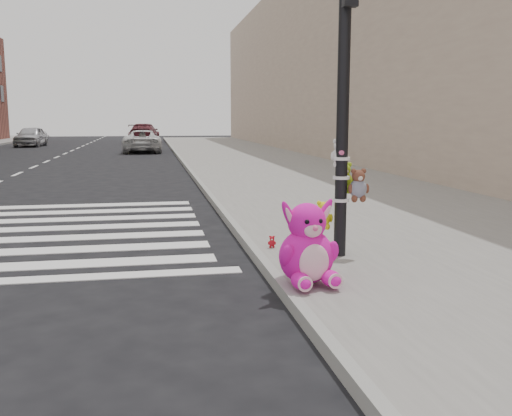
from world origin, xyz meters
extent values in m
plane|color=black|center=(0.00, 0.00, 0.00)|extent=(120.00, 120.00, 0.00)
cube|color=slate|center=(5.00, 10.00, 0.07)|extent=(7.00, 80.00, 0.14)
cube|color=gray|center=(1.55, 10.00, 0.07)|extent=(0.12, 80.00, 0.15)
cube|color=#BAA58E|center=(10.50, 20.00, 5.00)|extent=(5.00, 60.00, 10.00)
cylinder|color=black|center=(2.60, 1.80, 2.14)|extent=(0.16, 0.16, 4.00)
cylinder|color=white|center=(2.60, 1.80, 0.89)|extent=(0.22, 0.22, 0.04)
cylinder|color=white|center=(2.60, 1.80, 1.19)|extent=(0.22, 0.22, 0.04)
cylinder|color=white|center=(2.60, 1.80, 1.44)|extent=(0.22, 0.22, 0.04)
ellipsoid|color=#EF14B1|center=(1.66, 0.31, 0.23)|extent=(0.24, 0.35, 0.18)
ellipsoid|color=#EF14B1|center=(2.01, 0.35, 0.23)|extent=(0.24, 0.35, 0.18)
ellipsoid|color=#EF14B1|center=(1.80, 0.60, 0.45)|extent=(0.68, 0.60, 0.62)
ellipsoid|color=#F9BFD1|center=(1.83, 0.39, 0.43)|extent=(0.36, 0.17, 0.41)
sphere|color=#EF14B1|center=(1.80, 0.60, 0.84)|extent=(0.48, 0.48, 0.42)
ellipsoid|color=#EF14B1|center=(1.61, 0.59, 0.89)|extent=(0.30, 0.12, 0.43)
ellipsoid|color=#EF14B1|center=(1.99, 0.64, 0.89)|extent=(0.30, 0.12, 0.43)
imported|color=silver|center=(-0.24, 28.62, 0.64)|extent=(2.17, 4.64, 1.28)
imported|color=#51171F|center=(-0.23, 42.61, 0.76)|extent=(2.68, 5.44, 1.52)
imported|color=#B7B8BD|center=(-7.98, 37.04, 0.70)|extent=(1.89, 4.22, 1.41)
camera|label=1|loc=(0.12, -5.34, 1.96)|focal=40.00mm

